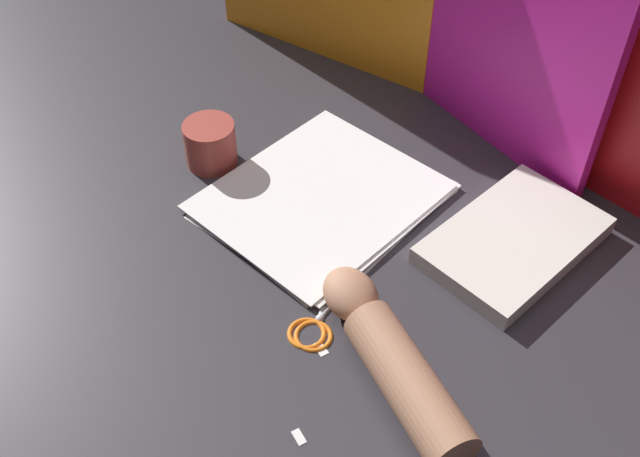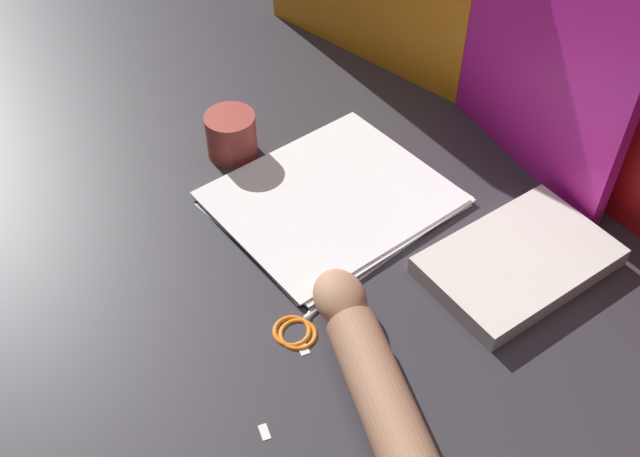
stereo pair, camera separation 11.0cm
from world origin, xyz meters
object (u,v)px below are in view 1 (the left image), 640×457
at_px(scissors, 317,322).
at_px(hand_forearm, 393,359).
at_px(mug, 210,144).
at_px(book_closed, 514,240).
at_px(paper_stack, 322,198).

height_order(scissors, hand_forearm, hand_forearm).
xyz_separation_m(scissors, mug, (-0.37, 0.13, 0.04)).
relative_size(book_closed, mug, 3.30).
height_order(paper_stack, mug, mug).
xyz_separation_m(paper_stack, book_closed, (0.29, 0.13, 0.01)).
distance_m(paper_stack, mug, 0.22).
bearing_deg(scissors, hand_forearm, 3.72).
xyz_separation_m(book_closed, scissors, (-0.12, -0.32, -0.01)).
xyz_separation_m(book_closed, mug, (-0.49, -0.19, 0.02)).
bearing_deg(scissors, book_closed, 69.70).
distance_m(scissors, mug, 0.40).
bearing_deg(paper_stack, book_closed, 23.96).
xyz_separation_m(paper_stack, scissors, (0.17, -0.19, -0.00)).
height_order(book_closed, mug, mug).
relative_size(book_closed, hand_forearm, 0.89).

